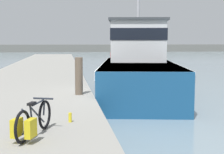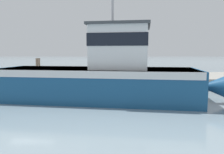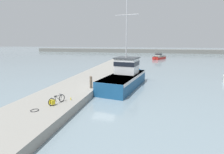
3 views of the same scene
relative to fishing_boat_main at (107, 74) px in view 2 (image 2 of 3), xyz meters
The scene contains 4 objects.
ground_plane 4.63m from the fishing_boat_main, 112.52° to the right, with size 320.00×320.00×0.00m, color gray.
dock_pier 6.77m from the fishing_boat_main, 142.29° to the right, with size 5.42×80.00×0.73m, color gray.
fishing_boat_main is the anchor object (origin of this frame).
mooring_post 5.38m from the fishing_boat_main, 125.04° to the right, with size 0.27×0.27×1.33m, color brown.
Camera 2 is at (12.64, 4.17, 2.35)m, focal length 35.00 mm.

